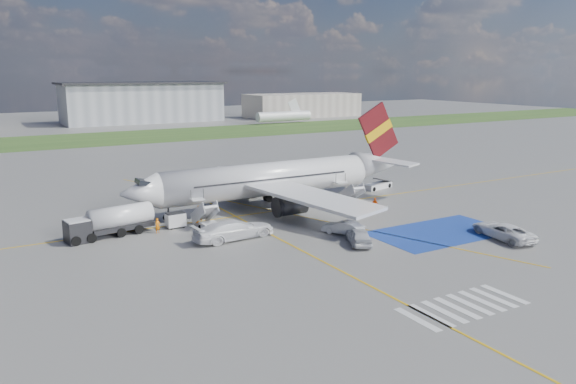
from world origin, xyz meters
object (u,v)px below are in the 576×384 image
at_px(belt_loader, 378,186).
at_px(van_white_a, 503,228).
at_px(gpu_cart, 176,221).
at_px(car_silver_a, 359,236).
at_px(car_silver_b, 343,227).
at_px(airliner, 278,178).
at_px(van_white_b, 234,227).
at_px(fuel_tanker, 111,224).

xyz_separation_m(belt_loader, van_white_a, (-4.50, -24.44, 0.63)).
bearing_deg(gpu_cart, car_silver_a, -51.08).
relative_size(gpu_cart, car_silver_b, 0.48).
height_order(airliner, belt_loader, airliner).
relative_size(airliner, car_silver_a, 8.03).
distance_m(airliner, gpu_cart, 14.33).
height_order(car_silver_a, van_white_b, van_white_b).
bearing_deg(fuel_tanker, van_white_a, -40.45).
bearing_deg(car_silver_a, belt_loader, -107.72).
distance_m(gpu_cart, van_white_a, 32.50).
relative_size(car_silver_b, van_white_b, 0.67).
relative_size(airliner, gpu_cart, 18.49).
height_order(airliner, gpu_cart, airliner).
height_order(car_silver_a, car_silver_b, car_silver_a).
bearing_deg(van_white_b, car_silver_b, -116.71).
bearing_deg(airliner, van_white_a, -61.41).
bearing_deg(car_silver_b, van_white_b, -51.52).
bearing_deg(gpu_cart, van_white_a, -40.39).
bearing_deg(belt_loader, car_silver_a, -146.95).
xyz_separation_m(airliner, van_white_a, (12.25, -22.49, -2.39)).
xyz_separation_m(van_white_a, van_white_b, (-22.47, 12.83, 0.21)).
height_order(gpu_cart, belt_loader, gpu_cart).
xyz_separation_m(fuel_tanker, van_white_b, (9.99, -6.91, 0.01)).
xyz_separation_m(belt_loader, car_silver_b, (-17.00, -15.59, 0.31)).
distance_m(car_silver_b, van_white_a, 15.32).
relative_size(car_silver_b, van_white_a, 0.78).
bearing_deg(belt_loader, van_white_a, -114.47).
xyz_separation_m(car_silver_a, car_silver_b, (0.66, 3.41, -0.10)).
bearing_deg(van_white_b, van_white_a, -124.71).
xyz_separation_m(gpu_cart, van_white_b, (3.54, -6.66, 0.50)).
distance_m(gpu_cart, van_white_b, 7.56).
height_order(fuel_tanker, belt_loader, fuel_tanker).
relative_size(airliner, belt_loader, 7.10).
bearing_deg(car_silver_a, airliner, -67.84).
distance_m(airliner, fuel_tanker, 20.51).
bearing_deg(van_white_b, airliner, -51.60).
bearing_deg(van_white_b, fuel_tanker, 50.36).
height_order(fuel_tanker, van_white_b, fuel_tanker).
bearing_deg(car_silver_a, gpu_cart, -22.35).
relative_size(car_silver_a, car_silver_b, 1.10).
xyz_separation_m(fuel_tanker, car_silver_a, (19.31, -14.29, -0.43)).
bearing_deg(belt_loader, fuel_tanker, 173.21).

